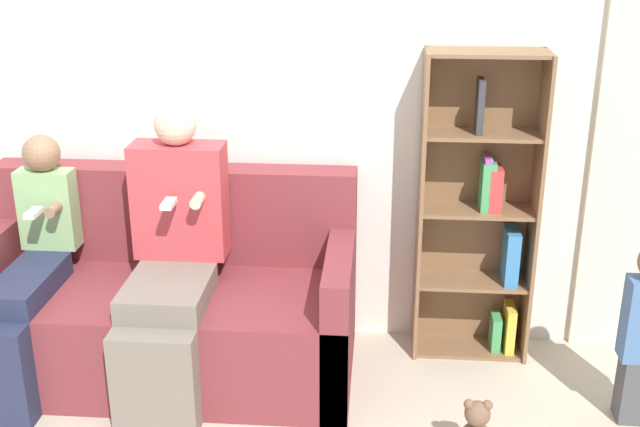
{
  "coord_description": "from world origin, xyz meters",
  "views": [
    {
      "loc": [
        0.94,
        -2.87,
        2.11
      ],
      "look_at": [
        0.67,
        0.56,
        0.81
      ],
      "focal_mm": 45.0,
      "sensor_mm": 36.0,
      "label": 1
    }
  ],
  "objects_px": {
    "child_seated": "(29,269)",
    "bookshelf": "(481,213)",
    "couch": "(167,308)",
    "adult_seated": "(172,251)"
  },
  "relations": [
    {
      "from": "couch",
      "to": "child_seated",
      "type": "height_order",
      "value": "child_seated"
    },
    {
      "from": "child_seated",
      "to": "adult_seated",
      "type": "bearing_deg",
      "value": 3.78
    },
    {
      "from": "child_seated",
      "to": "bookshelf",
      "type": "height_order",
      "value": "bookshelf"
    },
    {
      "from": "child_seated",
      "to": "bookshelf",
      "type": "distance_m",
      "value": 2.15
    },
    {
      "from": "child_seated",
      "to": "bookshelf",
      "type": "bearing_deg",
      "value": 12.73
    },
    {
      "from": "couch",
      "to": "child_seated",
      "type": "relative_size",
      "value": 1.59
    },
    {
      "from": "adult_seated",
      "to": "couch",
      "type": "bearing_deg",
      "value": 124.08
    },
    {
      "from": "adult_seated",
      "to": "child_seated",
      "type": "bearing_deg",
      "value": -176.22
    },
    {
      "from": "couch",
      "to": "adult_seated",
      "type": "bearing_deg",
      "value": -55.92
    },
    {
      "from": "couch",
      "to": "adult_seated",
      "type": "distance_m",
      "value": 0.38
    }
  ]
}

